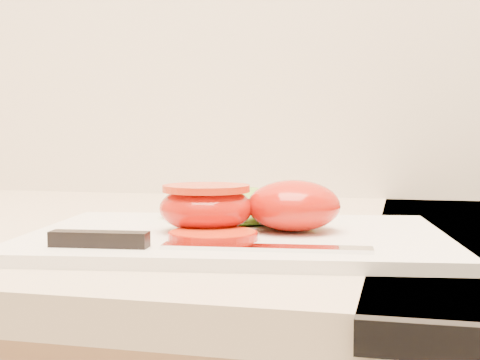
# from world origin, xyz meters

# --- Properties ---
(cutting_board) EXTENTS (0.40, 0.31, 0.01)m
(cutting_board) POSITION_xyz_m (0.05, 1.56, 0.94)
(cutting_board) COLOR silver
(cutting_board) RESTS_ON counter
(tomato_half_dome) EXTENTS (0.08, 0.08, 0.05)m
(tomato_half_dome) POSITION_xyz_m (0.10, 1.58, 0.96)
(tomato_half_dome) COLOR #B51A05
(tomato_half_dome) RESTS_ON cutting_board
(tomato_half_cut) EXTENTS (0.08, 0.08, 0.04)m
(tomato_half_cut) POSITION_xyz_m (0.03, 1.56, 0.96)
(tomato_half_cut) COLOR #B51A05
(tomato_half_cut) RESTS_ON cutting_board
(tomato_slice_0) EXTENTS (0.07, 0.07, 0.01)m
(tomato_slice_0) POSITION_xyz_m (0.04, 1.51, 0.94)
(tomato_slice_0) COLOR #CE4B21
(tomato_slice_0) RESTS_ON cutting_board
(lettuce_leaf_0) EXTENTS (0.16, 0.12, 0.03)m
(lettuce_leaf_0) POSITION_xyz_m (0.03, 1.64, 0.95)
(lettuce_leaf_0) COLOR #8CC333
(lettuce_leaf_0) RESTS_ON cutting_board
(lettuce_leaf_1) EXTENTS (0.13, 0.11, 0.02)m
(lettuce_leaf_1) POSITION_xyz_m (0.07, 1.65, 0.95)
(lettuce_leaf_1) COLOR #8CC333
(lettuce_leaf_1) RESTS_ON cutting_board
(knife) EXTENTS (0.24, 0.05, 0.01)m
(knife) POSITION_xyz_m (0.02, 1.47, 0.94)
(knife) COLOR silver
(knife) RESTS_ON cutting_board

